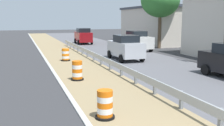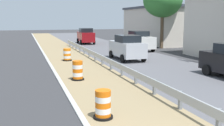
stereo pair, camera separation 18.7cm
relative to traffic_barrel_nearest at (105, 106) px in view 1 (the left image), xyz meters
name	(u,v)px [view 1 (the left image)]	position (x,y,z in m)	size (l,w,h in m)	color
guardrail_median	(197,104)	(2.89, -1.07, 0.08)	(0.18, 53.09, 0.71)	#999EA3
traffic_barrel_nearest	(105,106)	(0.00, 0.00, 0.00)	(0.67, 0.67, 0.98)	orange
traffic_barrel_close	(77,71)	(0.29, 5.88, 0.04)	(0.70, 0.70, 1.07)	orange
traffic_barrel_mid	(66,55)	(0.80, 12.85, 0.01)	(0.73, 0.73, 0.99)	orange
car_lead_near_lane	(125,47)	(5.56, 11.87, 0.57)	(2.00, 4.17, 2.03)	silver
car_lead_far_lane	(83,36)	(5.52, 26.88, 0.62)	(2.09, 4.14, 2.11)	maroon
car_mid_far_lane	(137,41)	(9.20, 17.50, 0.60)	(2.05, 4.40, 2.07)	silver
roadside_shop_far	(163,25)	(16.45, 24.79, 2.08)	(7.92, 13.17, 5.02)	beige
tree_roadside	(160,0)	(12.44, 18.54, 4.98)	(4.35, 4.35, 7.40)	brown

